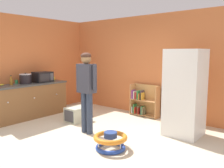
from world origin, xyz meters
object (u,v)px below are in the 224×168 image
at_px(refrigerator, 185,93).
at_px(microwave, 43,77).
at_px(kitchen_counter, 28,101).
at_px(crock_pot, 26,79).
at_px(pet_carrier, 77,114).
at_px(yellow_cup, 54,78).
at_px(standing_person, 86,85).
at_px(banana_bunch, 1,85).
at_px(bookshelf, 144,102).
at_px(ketchup_bottle, 50,77).
at_px(green_cup, 16,82).
at_px(baby_walker, 110,141).
at_px(amber_bottle, 11,81).

distance_m(refrigerator, microwave, 3.81).
relative_size(kitchen_counter, crock_pot, 6.93).
bearing_deg(kitchen_counter, pet_carrier, 25.24).
relative_size(pet_carrier, yellow_cup, 5.81).
distance_m(standing_person, banana_bunch, 2.32).
height_order(microwave, crock_pot, crock_pot).
distance_m(kitchen_counter, bookshelf, 3.08).
height_order(crock_pot, ketchup_bottle, crock_pot).
distance_m(banana_bunch, green_cup, 0.46).
height_order(kitchen_counter, standing_person, standing_person).
bearing_deg(kitchen_counter, banana_bunch, -100.98).
height_order(baby_walker, pet_carrier, pet_carrier).
bearing_deg(ketchup_bottle, amber_bottle, -83.72).
bearing_deg(kitchen_counter, crock_pot, -173.34).
distance_m(standing_person, baby_walker, 1.33).
xyz_separation_m(bookshelf, green_cup, (-2.48, -2.26, 0.57)).
relative_size(bookshelf, baby_walker, 1.41).
bearing_deg(pet_carrier, kitchen_counter, -154.76).
xyz_separation_m(ketchup_bottle, green_cup, (-0.03, -1.01, -0.05)).
relative_size(standing_person, ketchup_bottle, 6.95).
bearing_deg(ketchup_bottle, kitchen_counter, -77.07).
relative_size(kitchen_counter, standing_person, 1.24).
height_order(amber_bottle, green_cup, amber_bottle).
xyz_separation_m(bookshelf, ketchup_bottle, (-2.46, -1.25, 0.62)).
xyz_separation_m(baby_walker, yellow_cup, (-3.15, 1.16, 0.79)).
distance_m(bookshelf, amber_bottle, 3.46).
relative_size(bookshelf, yellow_cup, 8.95).
distance_m(bookshelf, crock_pot, 3.19).
height_order(kitchen_counter, microwave, microwave).
distance_m(ketchup_bottle, green_cup, 1.01).
relative_size(ketchup_bottle, yellow_cup, 2.59).
relative_size(pet_carrier, ketchup_bottle, 2.24).
xyz_separation_m(baby_walker, banana_bunch, (-3.14, -0.41, 0.77)).
bearing_deg(baby_walker, banana_bunch, -172.60).
height_order(standing_person, pet_carrier, standing_person).
relative_size(crock_pot, ketchup_bottle, 1.24).
distance_m(bookshelf, baby_walker, 2.44).
distance_m(standing_person, amber_bottle, 2.20).
xyz_separation_m(pet_carrier, green_cup, (-1.48, -0.76, 0.77)).
distance_m(ketchup_bottle, yellow_cup, 0.12).
bearing_deg(kitchen_counter, green_cup, -142.92).
xyz_separation_m(kitchen_counter, amber_bottle, (-0.06, -0.39, 0.55)).
xyz_separation_m(standing_person, baby_walker, (0.94, -0.35, -0.88)).
height_order(bookshelf, baby_walker, bookshelf).
height_order(pet_carrier, crock_pot, crock_pot).
bearing_deg(refrigerator, microwave, -167.07).
bearing_deg(banana_bunch, refrigerator, 27.08).
distance_m(baby_walker, ketchup_bottle, 3.48).
height_order(refrigerator, banana_bunch, refrigerator).
bearing_deg(kitchen_counter, bookshelf, 42.80).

